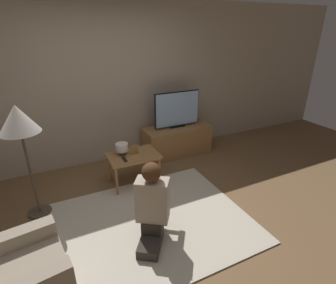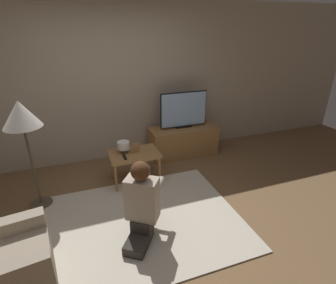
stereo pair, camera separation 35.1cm
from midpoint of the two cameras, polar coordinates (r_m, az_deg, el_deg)
The scene contains 11 objects.
ground_plane at distance 3.32m, azimuth -6.90°, elevation -17.30°, with size 10.00×10.00×0.00m, color brown.
wall_back at distance 4.48m, azimuth -16.19°, elevation 11.61°, with size 10.00×0.06×2.60m.
rug at distance 3.32m, azimuth -6.90°, elevation -17.20°, with size 2.30×1.83×0.02m.
tv_stand at distance 4.80m, azimuth -0.16°, elevation 0.34°, with size 1.21×0.50×0.53m.
tv at distance 4.61m, azimuth -0.18°, elevation 7.06°, with size 0.85×0.08×0.64m.
coffee_table at distance 3.89m, azimuth -10.14°, elevation -3.58°, with size 0.73×0.49×0.47m.
floor_lamp at distance 3.38m, azimuth -32.38°, elevation 3.29°, with size 0.43×0.43×1.42m.
person_kneeling at distance 2.83m, azimuth -7.06°, elevation -13.00°, with size 0.63×0.76×0.94m.
picture_frame at distance 3.84m, azimuth -9.86°, elevation -1.67°, with size 0.11×0.01×0.15m.
table_lamp at distance 3.86m, azimuth -12.58°, elevation -1.33°, with size 0.18×0.18×0.17m.
remote at distance 3.74m, azimuth -12.13°, elevation -3.74°, with size 0.04×0.15×0.02m.
Camera 1 is at (-0.90, -2.33, 2.17)m, focal length 28.00 mm.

